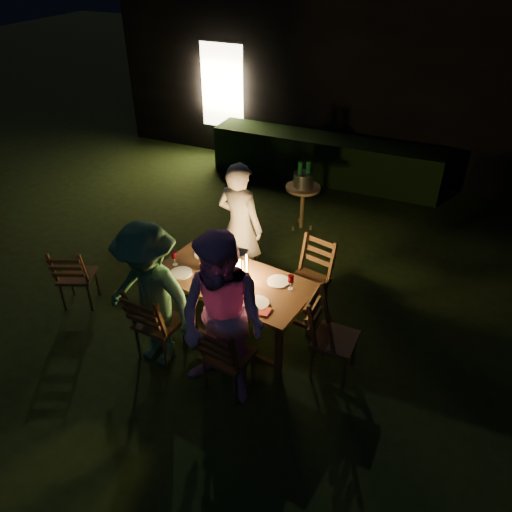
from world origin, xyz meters
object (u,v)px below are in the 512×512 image
at_px(chair_far_right, 308,290).
at_px(lantern, 239,266).
at_px(side_table, 303,192).
at_px(chair_end, 332,350).
at_px(person_opp_left, 150,297).
at_px(ice_bucket, 304,180).
at_px(chair_near_right, 228,367).
at_px(bottle_bucket_b, 308,176).
at_px(person_house_side, 240,227).
at_px(chair_spare, 79,286).
at_px(person_opp_right, 223,322).
at_px(chair_near_left, 159,334).
at_px(bottle_bucket_a, 300,177).
at_px(dining_table, 233,284).
at_px(bottle_table, 214,262).
at_px(chair_far_left, 239,266).

distance_m(chair_far_right, lantern, 1.06).
bearing_deg(side_table, chair_end, -64.51).
relative_size(person_opp_left, ice_bucket, 5.58).
bearing_deg(chair_end, lantern, -99.56).
height_order(chair_near_right, chair_end, chair_end).
relative_size(chair_near_right, bottle_bucket_b, 3.06).
height_order(chair_near_right, ice_bucket, chair_near_right).
bearing_deg(chair_far_right, chair_near_right, 91.76).
distance_m(person_house_side, ice_bucket, 1.71).
distance_m(chair_spare, person_opp_right, 2.44).
xyz_separation_m(chair_near_left, lantern, (0.61, 0.74, 0.59)).
bearing_deg(ice_bucket, person_house_side, -98.00).
xyz_separation_m(person_house_side, ice_bucket, (0.24, 1.69, -0.03)).
height_order(chair_spare, person_opp_right, person_opp_right).
relative_size(chair_near_right, bottle_bucket_a, 3.06).
distance_m(chair_near_left, chair_near_right, 0.90).
relative_size(dining_table, bottle_table, 6.61).
bearing_deg(ice_bucket, person_opp_right, -83.02).
relative_size(dining_table, chair_far_right, 1.90).
xyz_separation_m(person_house_side, side_table, (0.24, 1.69, -0.23)).
bearing_deg(chair_near_right, chair_far_left, 119.62).
bearing_deg(person_house_side, side_table, -89.90).
distance_m(person_opp_left, ice_bucket, 3.35).
relative_size(chair_end, lantern, 2.83).
bearing_deg(bottle_bucket_b, chair_spare, -122.99).
height_order(chair_far_right, side_table, chair_far_right).
relative_size(chair_near_left, bottle_table, 3.53).
distance_m(chair_end, lantern, 1.32).
relative_size(chair_far_left, bottle_bucket_b, 2.92).
bearing_deg(chair_far_left, person_opp_left, 90.32).
height_order(lantern, bottle_bucket_b, lantern).
relative_size(dining_table, chair_near_left, 1.87).
relative_size(person_house_side, bottle_bucket_a, 5.31).
height_order(chair_spare, ice_bucket, ice_bucket).
xyz_separation_m(chair_spare, person_house_side, (1.63, 1.22, 0.58)).
relative_size(chair_far_left, bottle_bucket_a, 2.92).
height_order(chair_far_left, side_table, chair_far_left).
xyz_separation_m(dining_table, lantern, (0.06, 0.04, 0.23)).
relative_size(chair_spare, person_house_side, 0.53).
bearing_deg(chair_end, bottle_table, -97.10).
bearing_deg(lantern, chair_near_left, -129.39).
bearing_deg(side_table, lantern, -86.64).
bearing_deg(chair_spare, chair_near_left, -36.54).
distance_m(dining_table, chair_near_left, 0.96).
xyz_separation_m(chair_near_left, person_opp_right, (0.88, -0.18, 0.62)).
bearing_deg(chair_near_left, chair_spare, 169.82).
bearing_deg(person_opp_right, chair_near_left, 176.84).
bearing_deg(dining_table, person_opp_left, -118.76).
bearing_deg(lantern, person_opp_left, -127.99).
distance_m(chair_far_right, person_opp_right, 1.71).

